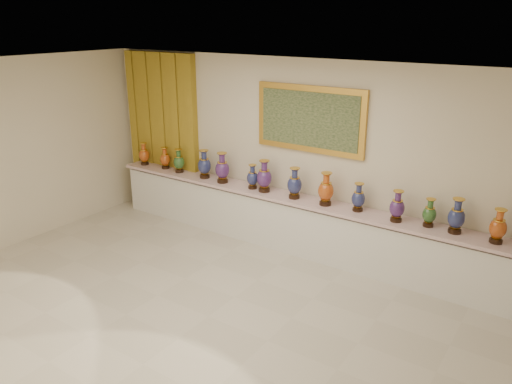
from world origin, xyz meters
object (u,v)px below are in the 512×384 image
counter (299,226)px  vase_0 (144,155)px  vase_1 (165,159)px  vase_2 (179,162)px

counter → vase_0: bearing=-179.3°
counter → vase_1: bearing=180.0°
counter → vase_2: vase_2 is taller
vase_1 → vase_0: bearing=-175.4°
vase_0 → vase_1: (0.51, 0.04, -0.01)m
vase_2 → vase_0: bearing=-179.5°
counter → vase_2: size_ratio=16.91×
vase_0 → counter: bearing=0.7°
counter → vase_0: size_ratio=17.12×
vase_1 → counter: bearing=-0.0°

